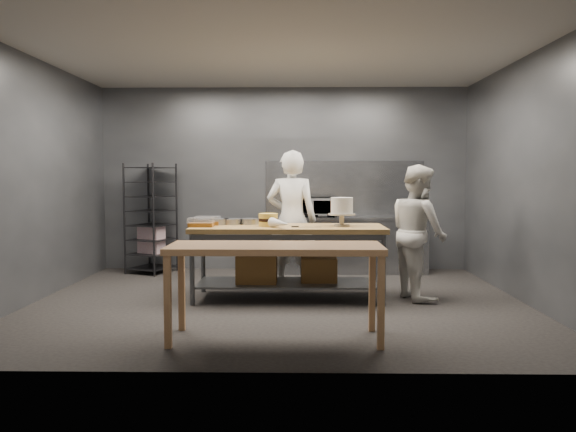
# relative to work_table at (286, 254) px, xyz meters

# --- Properties ---
(ground) EXTENTS (6.00, 6.00, 0.00)m
(ground) POSITION_rel_work_table_xyz_m (-0.09, -0.20, -0.57)
(ground) COLOR black
(ground) RESTS_ON ground
(back_wall) EXTENTS (6.00, 0.04, 3.00)m
(back_wall) POSITION_rel_work_table_xyz_m (-0.09, 2.30, 0.93)
(back_wall) COLOR #4C4F54
(back_wall) RESTS_ON ground
(work_table) EXTENTS (2.40, 0.90, 0.92)m
(work_table) POSITION_rel_work_table_xyz_m (0.00, 0.00, 0.00)
(work_table) COLOR olive
(work_table) RESTS_ON ground
(near_counter) EXTENTS (2.00, 0.70, 0.90)m
(near_counter) POSITION_rel_work_table_xyz_m (-0.06, -1.78, 0.24)
(near_counter) COLOR #9C6B40
(near_counter) RESTS_ON ground
(back_counter) EXTENTS (2.60, 0.60, 0.90)m
(back_counter) POSITION_rel_work_table_xyz_m (0.91, 1.98, -0.12)
(back_counter) COLOR slate
(back_counter) RESTS_ON ground
(splashback_panel) EXTENTS (2.60, 0.02, 0.90)m
(splashback_panel) POSITION_rel_work_table_xyz_m (0.91, 2.28, 0.78)
(splashback_panel) COLOR slate
(splashback_panel) RESTS_ON back_counter
(speed_rack) EXTENTS (0.80, 0.83, 1.75)m
(speed_rack) POSITION_rel_work_table_xyz_m (-2.20, 1.90, 0.28)
(speed_rack) COLOR black
(speed_rack) RESTS_ON ground
(chef_behind) EXTENTS (0.75, 0.55, 1.90)m
(chef_behind) POSITION_rel_work_table_xyz_m (0.06, 0.66, 0.38)
(chef_behind) COLOR white
(chef_behind) RESTS_ON ground
(chef_right) EXTENTS (0.82, 0.95, 1.69)m
(chef_right) POSITION_rel_work_table_xyz_m (1.67, 0.06, 0.27)
(chef_right) COLOR silver
(chef_right) RESTS_ON ground
(microwave) EXTENTS (0.54, 0.37, 0.30)m
(microwave) POSITION_rel_work_table_xyz_m (0.49, 1.98, 0.48)
(microwave) COLOR black
(microwave) RESTS_ON back_counter
(frosted_cake_stand) EXTENTS (0.34, 0.34, 0.36)m
(frosted_cake_stand) POSITION_rel_work_table_xyz_m (0.70, 0.00, 0.58)
(frosted_cake_stand) COLOR #BDB097
(frosted_cake_stand) RESTS_ON work_table
(layer_cake) EXTENTS (0.24, 0.24, 0.16)m
(layer_cake) POSITION_rel_work_table_xyz_m (-0.22, -0.02, 0.43)
(layer_cake) COLOR #F9DA4F
(layer_cake) RESTS_ON work_table
(cake_pans) EXTENTS (0.82, 0.36, 0.07)m
(cake_pans) POSITION_rel_work_table_xyz_m (-0.78, 0.20, 0.39)
(cake_pans) COLOR gray
(cake_pans) RESTS_ON work_table
(piping_bag) EXTENTS (0.31, 0.38, 0.12)m
(piping_bag) POSITION_rel_work_table_xyz_m (-0.06, -0.32, 0.41)
(piping_bag) COLOR silver
(piping_bag) RESTS_ON work_table
(offset_spatula) EXTENTS (0.36, 0.02, 0.02)m
(offset_spatula) POSITION_rel_work_table_xyz_m (0.20, -0.16, 0.35)
(offset_spatula) COLOR slate
(offset_spatula) RESTS_ON work_table
(pastry_clamshells) EXTENTS (0.35, 0.48, 0.11)m
(pastry_clamshells) POSITION_rel_work_table_xyz_m (-1.03, 0.02, 0.40)
(pastry_clamshells) COLOR #975A1E
(pastry_clamshells) RESTS_ON work_table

